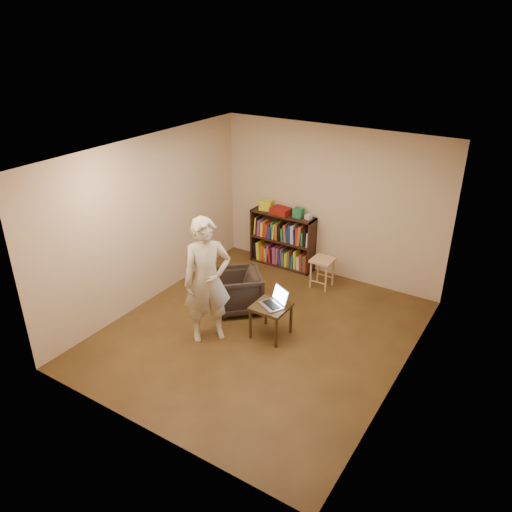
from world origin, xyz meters
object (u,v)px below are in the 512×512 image
Objects in this scene: bookshelf at (283,243)px; armchair at (238,291)px; stool at (322,264)px; side_table at (271,310)px; laptop at (275,301)px; person at (207,281)px.

bookshelf reaches higher than armchair.
bookshelf is at bearing 143.48° from armchair.
stool is 1.03× the size of side_table.
side_table is 0.15m from laptop.
laptop reaches higher than stool.
bookshelf is at bearing 144.06° from laptop.
bookshelf is 2.27m from side_table.
armchair is 1.02m from person.
side_table is 1.00m from person.
stool is 1.65m from laptop.
stool is at bearing 90.39° from side_table.
bookshelf is 2.35× the size of stool.
person reaches higher than stool.
side_table is at bearing -89.61° from stool.
person is at bearing -84.24° from bookshelf.
person is at bearing -107.90° from stool.
armchair is at bearing 46.51° from person.
bookshelf is 1.72m from armchair.
stool is 1.56m from armchair.
stool is 2.35m from person.
side_table is 1.12× the size of laptop.
side_table is at bearing -101.89° from laptop.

